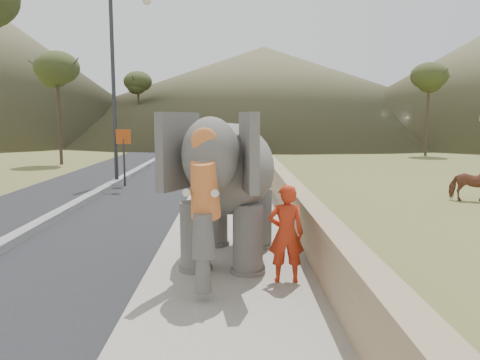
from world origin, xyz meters
name	(u,v)px	position (x,y,z in m)	size (l,w,h in m)	color
ground	(229,326)	(0.00, 0.00, 0.00)	(160.00, 160.00, 0.00)	olive
road	(89,200)	(-5.00, 10.00, 0.01)	(7.00, 120.00, 0.03)	black
median	(89,198)	(-5.00, 10.00, 0.11)	(0.35, 120.00, 0.22)	black
walkway	(231,198)	(0.00, 10.00, 0.07)	(3.00, 120.00, 0.15)	#9E9687
parapet	(278,185)	(1.65, 10.00, 0.55)	(0.30, 120.00, 1.10)	tan
lamppost	(120,70)	(-4.69, 14.03, 4.87)	(1.76, 0.36, 8.00)	#313136
signboard	(124,148)	(-4.50, 13.36, 1.64)	(0.60, 0.08, 2.40)	#2D2D33
cow	(473,184)	(8.32, 9.58, 0.63)	(0.67, 1.48, 1.25)	brown
distant_car	(470,143)	(20.13, 33.09, 0.72)	(1.70, 4.23, 1.44)	#AFAFB6
hill_far	(264,91)	(5.00, 70.00, 7.00)	(80.00, 80.00, 14.00)	brown
elephant_and_man	(231,188)	(0.02, 2.76, 1.53)	(2.55, 4.12, 2.79)	slate
motorcyclist	(195,147)	(-2.60, 26.90, 0.82)	(1.69, 1.75, 2.02)	maroon
trees	(245,103)	(0.87, 25.71, 3.84)	(47.71, 43.03, 9.24)	#473828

